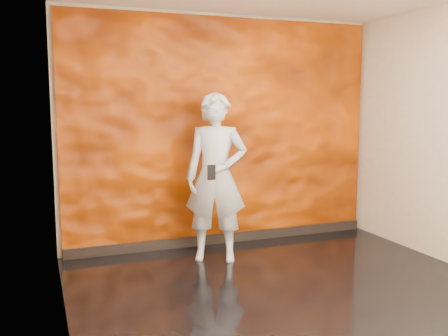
# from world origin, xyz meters

# --- Properties ---
(room) EXTENTS (4.02, 4.02, 2.81)m
(room) POSITION_xyz_m (0.00, 0.00, 1.40)
(room) COLOR black
(room) RESTS_ON ground
(feature_wall) EXTENTS (3.90, 0.06, 2.75)m
(feature_wall) POSITION_xyz_m (0.00, 1.96, 1.38)
(feature_wall) COLOR #D54D00
(feature_wall) RESTS_ON ground
(baseboard) EXTENTS (3.90, 0.04, 0.12)m
(baseboard) POSITION_xyz_m (0.00, 1.92, 0.06)
(baseboard) COLOR black
(baseboard) RESTS_ON ground
(man) EXTENTS (0.80, 0.68, 1.86)m
(man) POSITION_xyz_m (-0.33, 1.35, 0.93)
(man) COLOR #9DA1AB
(man) RESTS_ON ground
(phone) EXTENTS (0.09, 0.02, 0.16)m
(phone) POSITION_xyz_m (-0.47, 1.10, 1.03)
(phone) COLOR black
(phone) RESTS_ON man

